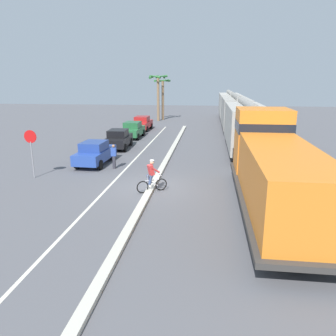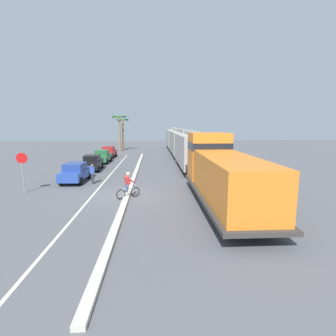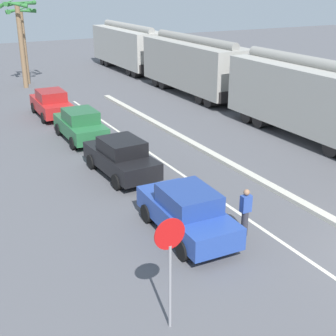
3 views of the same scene
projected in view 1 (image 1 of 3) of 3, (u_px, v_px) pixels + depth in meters
ground_plane at (152, 188)px, 17.87m from camera, size 120.00×120.00×0.00m
median_curb at (166, 160)px, 23.60m from camera, size 0.36×36.00×0.16m
lane_stripe at (134, 160)px, 23.90m from camera, size 0.14×36.00×0.01m
locomotive at (272, 168)px, 14.95m from camera, size 3.10×11.61×4.20m
hopper_car_lead at (245, 126)px, 26.52m from camera, size 2.90×10.60×4.18m
hopper_car_middle at (235, 112)px, 37.64m from camera, size 2.90×10.60×4.18m
hopper_car_trailing at (229, 105)px, 48.75m from camera, size 2.90×10.60×4.18m
parked_car_blue at (95, 153)px, 22.65m from camera, size 1.95×4.26×1.62m
parked_car_black at (118, 139)px, 28.04m from camera, size 1.99×4.28×1.62m
parked_car_green at (133, 130)px, 33.18m from camera, size 1.88×4.22×1.62m
parked_car_red at (142, 123)px, 38.20m from camera, size 1.90×4.23×1.62m
cyclist at (152, 177)px, 17.03m from camera, size 1.48×0.96×1.71m
stop_sign at (31, 145)px, 19.21m from camera, size 0.76×0.08×2.88m
palm_tree_near at (163, 90)px, 47.39m from camera, size 2.27×2.24×5.94m
palm_tree_far at (158, 86)px, 45.95m from camera, size 2.76×2.79×6.55m
pedestrian_by_cars at (114, 156)px, 21.55m from camera, size 0.34×0.22×1.62m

